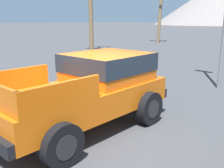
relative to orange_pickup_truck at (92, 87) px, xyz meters
name	(u,v)px	position (x,y,z in m)	size (l,w,h in m)	color
ground_plane	(91,132)	(0.30, -0.30, -1.03)	(320.00, 320.00, 0.00)	#424244
orange_pickup_truck	(92,87)	(0.00, 0.00, 0.00)	(2.50, 4.84, 1.82)	orange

